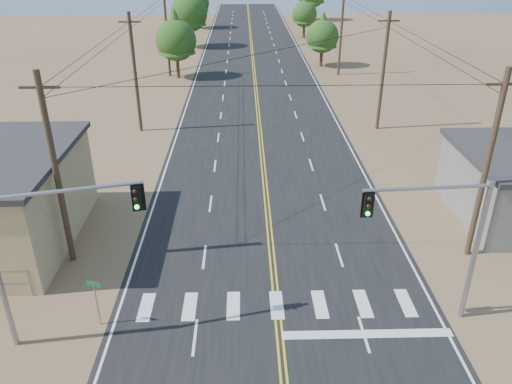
{
  "coord_description": "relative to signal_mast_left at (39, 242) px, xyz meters",
  "views": [
    {
      "loc": [
        -1.43,
        -10.12,
        15.04
      ],
      "look_at": [
        -0.83,
        12.7,
        3.5
      ],
      "focal_mm": 35.0,
      "sensor_mm": 36.0,
      "label": 1
    }
  ],
  "objects": [
    {
      "name": "street_sign",
      "position": [
        1.52,
        0.71,
        -3.2
      ],
      "size": [
        0.65,
        0.23,
        2.27
      ],
      "rotation": [
        0.0,
        0.0,
        -0.3
      ],
      "color": "gray",
      "rests_on": "ground"
    },
    {
      "name": "utility_pole_right_near",
      "position": [
        19.82,
        5.77,
        0.4
      ],
      "size": [
        1.8,
        0.3,
        10.0
      ],
      "color": "#4C3826",
      "rests_on": "ground"
    },
    {
      "name": "tree_left_near",
      "position": [
        -0.02,
        44.87,
        0.22
      ],
      "size": [
        4.85,
        4.85,
        8.08
      ],
      "color": "#3F2D1E",
      "rests_on": "ground"
    },
    {
      "name": "road",
      "position": [
        9.32,
        23.77,
        -4.71
      ],
      "size": [
        15.0,
        200.0,
        0.02
      ],
      "primitive_type": "cube",
      "color": "black",
      "rests_on": "ground"
    },
    {
      "name": "tree_right_near",
      "position": [
        18.32,
        50.54,
        -0.43
      ],
      "size": [
        4.21,
        4.21,
        7.02
      ],
      "color": "#3F2D1E",
      "rests_on": "ground"
    },
    {
      "name": "tree_right_mid",
      "position": [
        18.48,
        72.55,
        -0.45
      ],
      "size": [
        4.19,
        4.19,
        6.99
      ],
      "color": "#3F2D1E",
      "rests_on": "ground"
    },
    {
      "name": "utility_pole_right_mid",
      "position": [
        19.82,
        25.77,
        0.4
      ],
      "size": [
        1.8,
        0.3,
        10.0
      ],
      "color": "#4C3826",
      "rests_on": "ground"
    },
    {
      "name": "utility_pole_right_far",
      "position": [
        19.82,
        45.77,
        0.4
      ],
      "size": [
        1.8,
        0.3,
        10.0
      ],
      "color": "#4C3826",
      "rests_on": "ground"
    },
    {
      "name": "utility_pole_left_far",
      "position": [
        -1.18,
        45.77,
        0.4
      ],
      "size": [
        1.8,
        0.3,
        10.0
      ],
      "color": "#4C3826",
      "rests_on": "ground"
    },
    {
      "name": "signal_mast_left",
      "position": [
        0.0,
        0.0,
        0.0
      ],
      "size": [
        5.84,
        1.58,
        6.96
      ],
      "rotation": [
        0.0,
        0.0,
        0.23
      ],
      "color": "gray",
      "rests_on": "ground"
    },
    {
      "name": "tree_left_far",
      "position": [
        -0.8,
        83.27,
        0.37
      ],
      "size": [
        4.99,
        4.99,
        8.32
      ],
      "color": "#3F2D1E",
      "rests_on": "ground"
    },
    {
      "name": "utility_pole_left_mid",
      "position": [
        -1.18,
        25.77,
        0.4
      ],
      "size": [
        1.8,
        0.3,
        10.0
      ],
      "color": "#4C3826",
      "rests_on": "ground"
    },
    {
      "name": "signal_mast_right",
      "position": [
        16.03,
        0.72,
        -0.21
      ],
      "size": [
        5.23,
        0.69,
        6.7
      ],
      "rotation": [
        0.0,
        0.0,
        0.07
      ],
      "color": "gray",
      "rests_on": "ground"
    },
    {
      "name": "tree_left_mid",
      "position": [
        -0.27,
        64.23,
        0.99
      ],
      "size": [
        5.6,
        5.6,
        9.34
      ],
      "color": "#3F2D1E",
      "rests_on": "ground"
    },
    {
      "name": "utility_pole_left_near",
      "position": [
        -1.18,
        5.77,
        0.4
      ],
      "size": [
        1.8,
        0.3,
        10.0
      ],
      "color": "#4C3826",
      "rests_on": "ground"
    }
  ]
}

